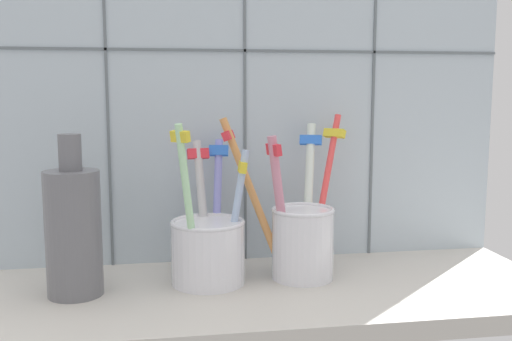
{
  "coord_description": "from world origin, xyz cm",
  "views": [
    {
      "loc": [
        -9.77,
        -57.97,
        22.69
      ],
      "look_at": [
        0.0,
        2.62,
        14.18
      ],
      "focal_mm": 40.66,
      "sensor_mm": 36.0,
      "label": 1
    }
  ],
  "objects": [
    {
      "name": "counter_slab",
      "position": [
        0.0,
        0.0,
        1.0
      ],
      "size": [
        64.0,
        22.0,
        2.0
      ],
      "primitive_type": "cube",
      "color": "#BCB7AD",
      "rests_on": "ground"
    },
    {
      "name": "tile_wall_back",
      "position": [
        -0.0,
        12.0,
        22.5
      ],
      "size": [
        64.0,
        2.2,
        45.0
      ],
      "color": "#B2C1CC",
      "rests_on": "ground"
    },
    {
      "name": "toothbrush_cup_left",
      "position": [
        -5.19,
        2.79,
        6.11
      ],
      "size": [
        8.54,
        12.17,
        17.54
      ],
      "color": "white",
      "rests_on": "counter_slab"
    },
    {
      "name": "toothbrush_cup_right",
      "position": [
        5.11,
        2.92,
        6.87
      ],
      "size": [
        15.57,
        10.34,
        17.9
      ],
      "color": "white",
      "rests_on": "counter_slab"
    },
    {
      "name": "ceramic_vase",
      "position": [
        -18.88,
        1.15,
        8.75
      ],
      "size": [
        5.58,
        5.58,
        16.43
      ],
      "color": "slate",
      "rests_on": "counter_slab"
    }
  ]
}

